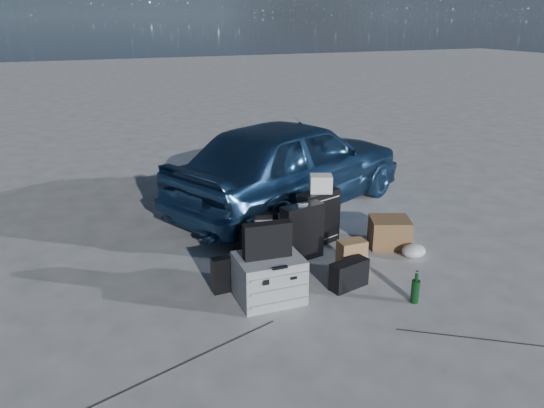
# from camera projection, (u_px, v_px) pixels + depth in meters

# --- Properties ---
(ground) EXTENTS (60.00, 60.00, 0.00)m
(ground) POSITION_uv_depth(u_px,v_px,m) (328.00, 295.00, 5.00)
(ground) COLOR beige
(ground) RESTS_ON ground
(car) EXTENTS (3.94, 2.88, 1.25)m
(car) POSITION_uv_depth(u_px,v_px,m) (291.00, 163.00, 7.07)
(car) COLOR #2E5784
(car) RESTS_ON ground
(pelican_case) EXTENTS (0.60, 0.50, 0.43)m
(pelican_case) POSITION_uv_depth(u_px,v_px,m) (269.00, 278.00, 4.86)
(pelican_case) COLOR #A3A6A8
(pelican_case) RESTS_ON ground
(laptop_bag) EXTENTS (0.45, 0.15, 0.33)m
(laptop_bag) POSITION_uv_depth(u_px,v_px,m) (267.00, 240.00, 4.73)
(laptop_bag) COLOR black
(laptop_bag) RESTS_ON pelican_case
(briefcase) EXTENTS (0.46, 0.12, 0.35)m
(briefcase) POSITION_uv_depth(u_px,v_px,m) (235.00, 272.00, 5.05)
(briefcase) COLOR black
(briefcase) RESTS_ON ground
(suitcase_left) EXTENTS (0.50, 0.26, 0.61)m
(suitcase_left) POSITION_uv_depth(u_px,v_px,m) (302.00, 232.00, 5.64)
(suitcase_left) COLOR black
(suitcase_left) RESTS_ON ground
(suitcase_right) EXTENTS (0.56, 0.34, 0.63)m
(suitcase_right) POSITION_uv_depth(u_px,v_px,m) (318.00, 218.00, 6.02)
(suitcase_right) COLOR black
(suitcase_right) RESTS_ON ground
(white_carton) EXTENTS (0.30, 0.27, 0.19)m
(white_carton) POSITION_uv_depth(u_px,v_px,m) (321.00, 184.00, 5.88)
(white_carton) COLOR white
(white_carton) RESTS_ON suitcase_right
(duffel_bag) EXTENTS (0.73, 0.49, 0.34)m
(duffel_bag) POSITION_uv_depth(u_px,v_px,m) (264.00, 236.00, 5.90)
(duffel_bag) COLOR black
(duffel_bag) RESTS_ON ground
(flat_box_white) EXTENTS (0.42, 0.36, 0.06)m
(flat_box_white) POSITION_uv_depth(u_px,v_px,m) (266.00, 219.00, 5.83)
(flat_box_white) COLOR white
(flat_box_white) RESTS_ON duffel_bag
(flat_box_black) EXTENTS (0.30, 0.25, 0.05)m
(flat_box_black) POSITION_uv_depth(u_px,v_px,m) (266.00, 215.00, 5.80)
(flat_box_black) COLOR black
(flat_box_black) RESTS_ON flat_box_white
(kraft_bag) EXTENTS (0.28, 0.17, 0.37)m
(kraft_bag) POSITION_uv_depth(u_px,v_px,m) (351.00, 258.00, 5.33)
(kraft_bag) COLOR #AF824C
(kraft_bag) RESTS_ON ground
(cardboard_box) EXTENTS (0.55, 0.52, 0.32)m
(cardboard_box) POSITION_uv_depth(u_px,v_px,m) (389.00, 232.00, 6.01)
(cardboard_box) COLOR olive
(cardboard_box) RESTS_ON ground
(plastic_bag) EXTENTS (0.27, 0.23, 0.15)m
(plastic_bag) POSITION_uv_depth(u_px,v_px,m) (414.00, 251.00, 5.75)
(plastic_bag) COLOR silver
(plastic_bag) RESTS_ON ground
(messenger_bag) EXTENTS (0.42, 0.23, 0.28)m
(messenger_bag) POSITION_uv_depth(u_px,v_px,m) (349.00, 274.00, 5.09)
(messenger_bag) COLOR black
(messenger_bag) RESTS_ON ground
(green_bottle) EXTENTS (0.09, 0.09, 0.30)m
(green_bottle) POSITION_uv_depth(u_px,v_px,m) (416.00, 288.00, 4.81)
(green_bottle) COLOR black
(green_bottle) RESTS_ON ground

